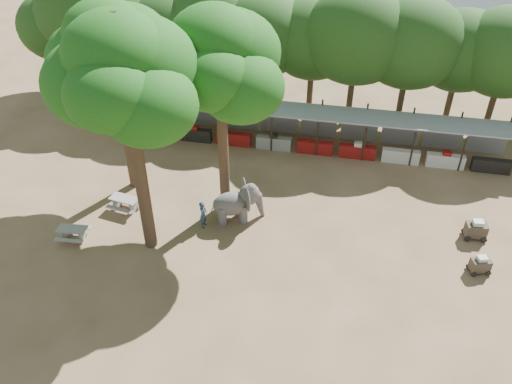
% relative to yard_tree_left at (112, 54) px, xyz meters
% --- Properties ---
extents(ground, '(100.00, 100.00, 0.00)m').
position_rel_yard_tree_left_xyz_m(ground, '(9.13, -7.19, -8.20)').
color(ground, brown).
rests_on(ground, ground).
extents(vendor_stalls, '(28.00, 2.99, 2.80)m').
position_rel_yard_tree_left_xyz_m(vendor_stalls, '(9.13, 6.65, -7.02)').
color(vendor_stalls, gray).
rests_on(vendor_stalls, ground).
extents(yard_tree_left, '(7.10, 6.90, 11.02)m').
position_rel_yard_tree_left_xyz_m(yard_tree_left, '(0.00, 0.00, 0.00)').
color(yard_tree_left, '#332316').
rests_on(yard_tree_left, ground).
extents(yard_tree_center, '(7.10, 6.90, 12.04)m').
position_rel_yard_tree_left_xyz_m(yard_tree_center, '(3.00, -5.00, 1.01)').
color(yard_tree_center, '#332316').
rests_on(yard_tree_center, ground).
extents(yard_tree_back, '(7.10, 6.90, 11.36)m').
position_rel_yard_tree_left_xyz_m(yard_tree_back, '(6.00, -1.00, 0.34)').
color(yard_tree_back, '#332316').
rests_on(yard_tree_back, ground).
extents(backdrop_trees, '(46.46, 5.95, 8.33)m').
position_rel_yard_tree_left_xyz_m(backdrop_trees, '(9.13, 11.81, -2.69)').
color(backdrop_trees, '#332316').
rests_on(backdrop_trees, ground).
extents(elephant, '(3.03, 2.36, 2.26)m').
position_rel_yard_tree_left_xyz_m(elephant, '(7.12, -2.17, -7.07)').
color(elephant, '#494646').
rests_on(elephant, ground).
extents(handler, '(0.40, 0.59, 1.61)m').
position_rel_yard_tree_left_xyz_m(handler, '(5.43, -3.20, -7.40)').
color(handler, '#26384C').
rests_on(handler, ground).
extents(picnic_table_near, '(1.64, 1.50, 0.77)m').
position_rel_yard_tree_left_xyz_m(picnic_table_near, '(-1.01, -5.66, -7.70)').
color(picnic_table_near, gray).
rests_on(picnic_table_near, ground).
extents(picnic_table_far, '(1.88, 1.75, 0.83)m').
position_rel_yard_tree_left_xyz_m(picnic_table_far, '(0.62, -2.68, -7.66)').
color(picnic_table_far, gray).
rests_on(picnic_table_far, ground).
extents(cart_front, '(1.16, 0.93, 0.99)m').
position_rel_yard_tree_left_xyz_m(cart_front, '(19.66, -3.84, -7.71)').
color(cart_front, '#342C24').
rests_on(cart_front, ground).
extents(cart_back, '(1.24, 0.88, 1.14)m').
position_rel_yard_tree_left_xyz_m(cart_back, '(19.81, -1.21, -7.64)').
color(cart_back, '#342C24').
rests_on(cart_back, ground).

